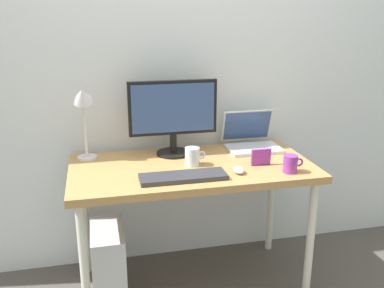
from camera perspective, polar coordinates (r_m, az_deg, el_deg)
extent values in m
plane|color=#4C4742|center=(2.73, 0.00, -17.89)|extent=(6.00, 6.00, 0.00)
cube|color=silver|center=(2.64, -1.96, 11.29)|extent=(4.40, 0.04, 2.60)
cube|color=#B7844C|center=(2.39, 0.00, -3.21)|extent=(1.33, 0.67, 0.04)
cylinder|color=silver|center=(2.26, -14.03, -15.80)|extent=(0.04, 0.04, 0.72)
cylinder|color=silver|center=(2.51, 15.35, -12.30)|extent=(0.04, 0.04, 0.72)
cylinder|color=silver|center=(2.74, -13.93, -9.60)|extent=(0.04, 0.04, 0.72)
cylinder|color=silver|center=(2.95, 10.38, -7.33)|extent=(0.04, 0.04, 0.72)
cylinder|color=black|center=(2.55, -2.46, -1.19)|extent=(0.20, 0.20, 0.01)
cylinder|color=black|center=(2.53, -2.48, 0.14)|extent=(0.04, 0.04, 0.11)
cube|color=black|center=(2.48, -2.54, 4.83)|extent=(0.51, 0.03, 0.31)
cube|color=#334C7F|center=(2.46, -2.47, 4.74)|extent=(0.48, 0.01, 0.28)
cube|color=silver|center=(2.64, 8.18, -0.64)|extent=(0.32, 0.22, 0.02)
cube|color=silver|center=(2.74, 7.25, 2.44)|extent=(0.32, 0.07, 0.21)
cube|color=#334C7F|center=(2.73, 7.31, 2.45)|extent=(0.30, 0.05, 0.18)
cylinder|color=silver|center=(2.55, -13.69, -1.74)|extent=(0.11, 0.11, 0.01)
cylinder|color=silver|center=(2.50, -13.97, 2.00)|extent=(0.02, 0.02, 0.33)
cone|color=silver|center=(2.41, -14.31, 6.24)|extent=(0.11, 0.14, 0.13)
cube|color=#333338|center=(2.18, -1.17, -4.35)|extent=(0.44, 0.14, 0.02)
ellipsoid|color=silver|center=(2.27, 6.18, -3.42)|extent=(0.06, 0.09, 0.03)
cylinder|color=purple|center=(2.31, 12.88, -2.58)|extent=(0.07, 0.07, 0.09)
torus|color=purple|center=(2.33, 13.98, -2.36)|extent=(0.05, 0.01, 0.05)
cylinder|color=silver|center=(2.36, 0.03, -1.67)|extent=(0.08, 0.08, 0.10)
torus|color=silver|center=(2.37, 1.26, -1.46)|extent=(0.05, 0.01, 0.05)
cube|color=purple|center=(2.39, 9.10, -1.68)|extent=(0.11, 0.02, 0.09)
cube|color=silver|center=(2.57, -10.96, -15.16)|extent=(0.18, 0.36, 0.42)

